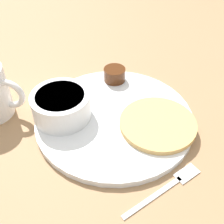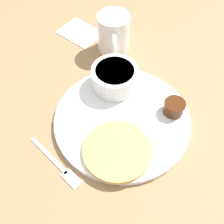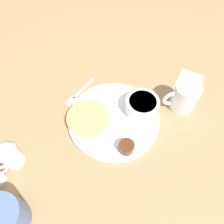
% 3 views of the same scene
% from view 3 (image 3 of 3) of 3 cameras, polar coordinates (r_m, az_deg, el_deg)
% --- Properties ---
extents(ground_plane, '(4.00, 4.00, 0.00)m').
position_cam_3_polar(ground_plane, '(0.67, 0.41, -2.12)').
color(ground_plane, '#93704C').
extents(plate, '(0.28, 0.28, 0.01)m').
position_cam_3_polar(plate, '(0.67, 0.41, -1.85)').
color(plate, white).
rests_on(plate, ground_plane).
extents(pancake_stack, '(0.13, 0.13, 0.01)m').
position_cam_3_polar(pancake_stack, '(0.66, -6.26, -1.47)').
color(pancake_stack, tan).
rests_on(pancake_stack, plate).
extents(bowl, '(0.10, 0.10, 0.05)m').
position_cam_3_polar(bowl, '(0.66, 7.86, 1.75)').
color(bowl, white).
rests_on(bowl, plate).
extents(syrup_cup, '(0.04, 0.04, 0.03)m').
position_cam_3_polar(syrup_cup, '(0.60, 3.81, -9.09)').
color(syrup_cup, '#47230F').
rests_on(syrup_cup, plate).
extents(butter_ramekin, '(0.04, 0.04, 0.04)m').
position_cam_3_polar(butter_ramekin, '(0.67, 9.47, 0.44)').
color(butter_ramekin, white).
rests_on(butter_ramekin, plate).
extents(coffee_mug, '(0.08, 0.10, 0.09)m').
position_cam_3_polar(coffee_mug, '(0.70, 18.32, 3.75)').
color(coffee_mug, white).
rests_on(coffee_mug, ground_plane).
extents(creamer_pitcher_near, '(0.05, 0.08, 0.07)m').
position_cam_3_polar(creamer_pitcher_near, '(0.64, -24.87, -10.48)').
color(creamer_pitcher_near, white).
rests_on(creamer_pitcher_near, ground_plane).
extents(fork, '(0.14, 0.04, 0.00)m').
position_cam_3_polar(fork, '(0.74, -9.02, 4.60)').
color(fork, silver).
rests_on(fork, ground_plane).
extents(napkin, '(0.11, 0.09, 0.00)m').
position_cam_3_polar(napkin, '(0.80, 19.44, 7.29)').
color(napkin, white).
rests_on(napkin, ground_plane).
extents(second_mug, '(0.13, 0.10, 0.09)m').
position_cam_3_polar(second_mug, '(0.59, -26.57, -23.74)').
color(second_mug, slate).
rests_on(second_mug, ground_plane).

